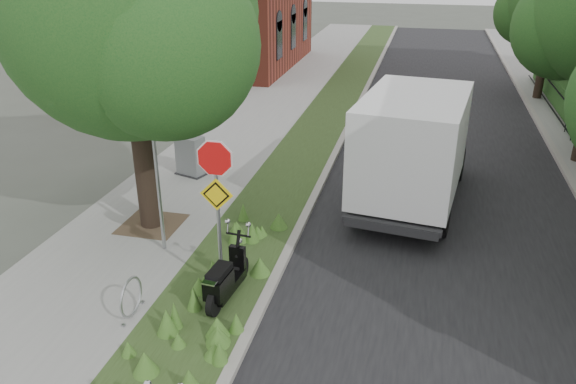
# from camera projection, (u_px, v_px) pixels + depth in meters

# --- Properties ---
(ground) EXTENTS (120.00, 120.00, 0.00)m
(ground) POSITION_uv_depth(u_px,v_px,m) (284.00, 322.00, 10.32)
(ground) COLOR #4C5147
(ground) RESTS_ON ground
(sidewalk_near) EXTENTS (3.50, 60.00, 0.12)m
(sidewalk_near) POSITION_uv_depth(u_px,v_px,m) (237.00, 135.00, 20.08)
(sidewalk_near) COLOR gray
(sidewalk_near) RESTS_ON ground
(verge) EXTENTS (2.00, 60.00, 0.12)m
(verge) POSITION_uv_depth(u_px,v_px,m) (312.00, 141.00, 19.49)
(verge) COLOR #30421C
(verge) RESTS_ON ground
(kerb_near) EXTENTS (0.20, 60.00, 0.13)m
(kerb_near) POSITION_uv_depth(u_px,v_px,m) (340.00, 143.00, 19.27)
(kerb_near) COLOR #9E9991
(kerb_near) RESTS_ON ground
(road) EXTENTS (7.00, 60.00, 0.01)m
(road) POSITION_uv_depth(u_px,v_px,m) (445.00, 153.00, 18.54)
(road) COLOR black
(road) RESTS_ON ground
(kerb_far) EXTENTS (0.20, 60.00, 0.13)m
(kerb_far) POSITION_uv_depth(u_px,v_px,m) (559.00, 160.00, 17.76)
(kerb_far) COLOR #9E9991
(kerb_far) RESTS_ON ground
(street_tree_main) EXTENTS (6.21, 5.54, 7.66)m
(street_tree_main) POSITION_uv_depth(u_px,v_px,m) (128.00, 24.00, 11.78)
(street_tree_main) COLOR black
(street_tree_main) RESTS_ON ground
(bare_post) EXTENTS (0.08, 0.08, 4.00)m
(bare_post) POSITION_uv_depth(u_px,v_px,m) (156.00, 165.00, 11.74)
(bare_post) COLOR #A5A8AD
(bare_post) RESTS_ON ground
(bike_hoop) EXTENTS (0.06, 0.78, 0.77)m
(bike_hoop) POSITION_uv_depth(u_px,v_px,m) (131.00, 297.00, 10.16)
(bike_hoop) COLOR #A5A8AD
(bike_hoop) RESTS_ON ground
(sign_assembly) EXTENTS (0.94, 0.08, 3.22)m
(sign_assembly) POSITION_uv_depth(u_px,v_px,m) (216.00, 186.00, 10.19)
(sign_assembly) COLOR #A5A8AD
(sign_assembly) RESTS_ON ground
(far_tree_c) EXTENTS (4.37, 3.89, 5.93)m
(far_tree_c) POSITION_uv_depth(u_px,v_px,m) (552.00, 6.00, 23.22)
(far_tree_c) COLOR black
(far_tree_c) RESTS_ON ground
(scooter_near) EXTENTS (0.46, 1.74, 0.83)m
(scooter_near) POSITION_uv_depth(u_px,v_px,m) (224.00, 284.00, 10.52)
(scooter_near) COLOR black
(scooter_near) RESTS_ON ground
(box_truck) EXTENTS (2.95, 5.99, 2.60)m
(box_truck) POSITION_uv_depth(u_px,v_px,m) (415.00, 142.00, 14.36)
(box_truck) COLOR #262628
(box_truck) RESTS_ON ground
(utility_cabinet) EXTENTS (1.00, 0.82, 1.16)m
(utility_cabinet) POSITION_uv_depth(u_px,v_px,m) (191.00, 156.00, 16.35)
(utility_cabinet) COLOR #262628
(utility_cabinet) RESTS_ON ground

